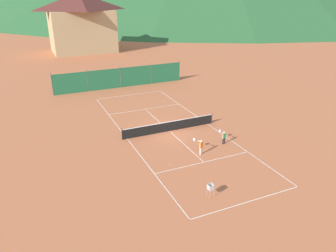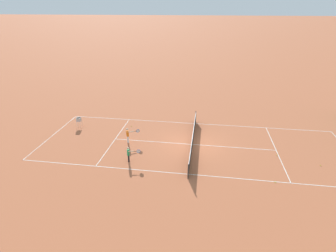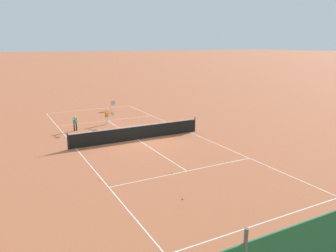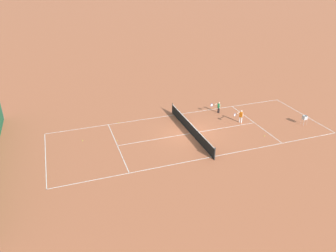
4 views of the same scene
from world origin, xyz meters
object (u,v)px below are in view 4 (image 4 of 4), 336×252
Objects in this scene: tennis_ball_by_net_left at (264,136)px; ball_hopper at (305,118)px; player_near_baseline at (241,116)px; tennis_ball_by_net_right at (119,122)px; player_far_service at (218,107)px; tennis_ball_far_corner at (117,141)px; tennis_ball_mid_court at (83,141)px; tennis_net at (191,128)px.

tennis_ball_by_net_left is 4.77m from ball_hopper.
player_near_baseline reaches higher than tennis_ball_by_net_right.
player_near_baseline is 19.07× the size of tennis_ball_by_net_left.
player_far_service is 17.23× the size of tennis_ball_far_corner.
tennis_ball_far_corner is 0.07× the size of ball_hopper.
tennis_ball_by_net_left is 13.05m from tennis_ball_by_net_right.
player_far_service is 17.23× the size of tennis_ball_mid_court.
tennis_ball_by_net_left is (-5.70, -1.47, -0.63)m from player_far_service.
tennis_ball_mid_court is at bearing 124.71° from tennis_ball_by_net_right.
tennis_ball_by_net_right is at bearing 52.34° from tennis_net.
ball_hopper is (-3.61, -19.37, 0.63)m from tennis_ball_mid_court.
tennis_ball_far_corner is at bearing 166.18° from tennis_ball_by_net_right.
tennis_net reaches higher than tennis_ball_far_corner.
tennis_net is at bearing -97.12° from tennis_ball_far_corner.
tennis_ball_far_corner is at bearing 82.88° from tennis_net.
tennis_ball_far_corner is (0.37, 11.40, -0.70)m from player_near_baseline.
tennis_ball_by_net_left is at bearing 98.57° from ball_hopper.
tennis_net is 8.07× the size of player_far_service.
player_near_baseline reaches higher than tennis_net.
player_near_baseline reaches higher than tennis_ball_by_net_left.
tennis_ball_mid_court is (1.33, 14.08, -0.70)m from player_near_baseline.
tennis_net is 6.30m from tennis_ball_by_net_left.
ball_hopper is at bearing -98.99° from tennis_ball_far_corner.
player_near_baseline is at bearing -85.35° from tennis_net.
tennis_net is 10.57m from ball_hopper.
tennis_net is 7.29× the size of player_near_baseline.
tennis_net is at bearing 126.40° from player_far_service.
tennis_ball_mid_court is (4.31, 14.69, 0.00)m from tennis_ball_by_net_left.
player_far_service reaches higher than tennis_ball_by_net_left.
player_near_baseline is at bearing 66.73° from ball_hopper.
tennis_ball_mid_court and tennis_ball_by_net_right have the same top height.
tennis_ball_by_net_left is 15.31m from tennis_ball_mid_court.
tennis_net is at bearing 79.90° from ball_hopper.
tennis_ball_by_net_left and tennis_ball_far_corner have the same top height.
ball_hopper is (-5.00, -6.14, -0.01)m from player_far_service.
tennis_ball_far_corner is at bearing 74.44° from tennis_ball_by_net_left.
player_far_service is at bearing 14.45° from tennis_ball_by_net_left.
player_far_service is at bearing 17.51° from player_near_baseline.
tennis_ball_mid_court is 0.07× the size of ball_hopper.
tennis_ball_by_net_left is at bearing -106.35° from tennis_ball_mid_court.
player_near_baseline reaches higher than ball_hopper.
ball_hopper is (-2.27, -5.28, -0.08)m from player_near_baseline.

